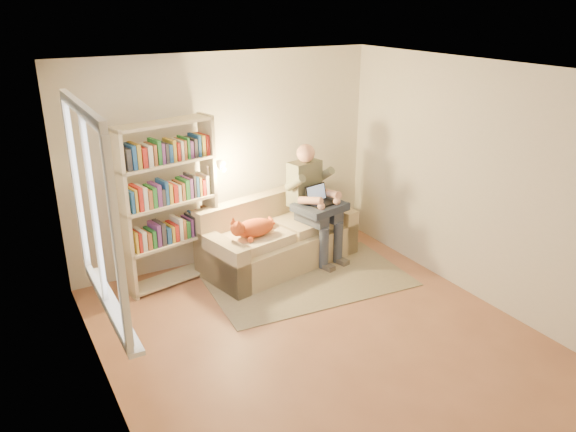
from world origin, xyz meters
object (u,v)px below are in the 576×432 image
sofa (277,240)px  cat (253,228)px  person (312,197)px  laptop (321,198)px  bookshelf (168,196)px

sofa → cat: 0.61m
person → laptop: bearing=-81.6°
person → bookshelf: bearing=161.2°
cat → laptop: (0.97, 0.04, 0.19)m
person → sofa: bearing=161.3°
person → laptop: size_ratio=3.99×
sofa → bookshelf: size_ratio=1.09×
laptop → person: bearing=98.4°
bookshelf → sofa: bearing=-18.9°
sofa → bookshelf: bearing=161.1°
sofa → person: size_ratio=1.43×
cat → laptop: laptop is taller
cat → laptop: bearing=-9.8°
cat → laptop: size_ratio=1.90×
sofa → laptop: (0.52, -0.19, 0.53)m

